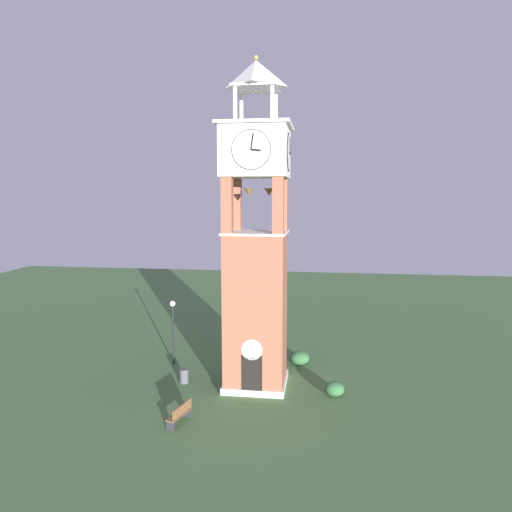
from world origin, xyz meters
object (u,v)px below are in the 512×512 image
(clock_tower, at_px, (256,257))
(lamp_post, at_px, (173,321))
(trash_bin, at_px, (184,376))
(park_bench, at_px, (180,414))

(clock_tower, bearing_deg, lamp_post, 154.99)
(lamp_post, xyz_separation_m, trash_bin, (1.53, -2.90, -2.39))
(clock_tower, height_order, trash_bin, clock_tower)
(park_bench, bearing_deg, trash_bin, 104.28)
(trash_bin, bearing_deg, park_bench, -75.72)
(lamp_post, relative_size, trash_bin, 5.06)
(park_bench, height_order, trash_bin, park_bench)
(clock_tower, bearing_deg, park_bench, -119.60)
(park_bench, distance_m, lamp_post, 8.46)
(clock_tower, relative_size, trash_bin, 22.15)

